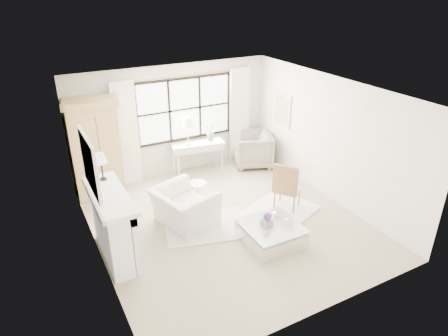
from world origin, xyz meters
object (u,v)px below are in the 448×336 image
at_px(armoire, 97,148).
at_px(console_table, 198,157).
at_px(club_armchair, 184,207).
at_px(coffee_table, 271,234).

height_order(armoire, console_table, armoire).
bearing_deg(club_armchair, coffee_table, -154.88).
bearing_deg(coffee_table, club_armchair, 131.08).
bearing_deg(club_armchair, armoire, 14.87).
relative_size(armoire, console_table, 1.65).
height_order(club_armchair, coffee_table, club_armchair).
xyz_separation_m(console_table, club_armchair, (-1.25, -2.04, -0.02)).
height_order(console_table, club_armchair, console_table).
bearing_deg(club_armchair, console_table, -47.01).
xyz_separation_m(armoire, coffee_table, (2.33, -3.34, -0.96)).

